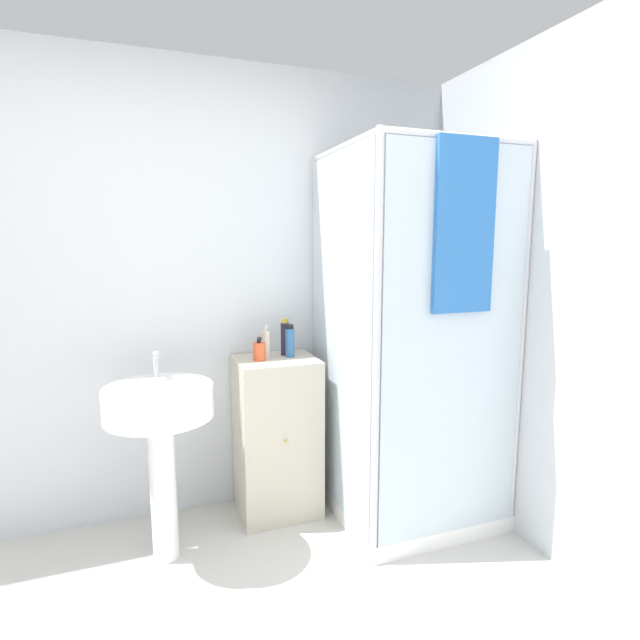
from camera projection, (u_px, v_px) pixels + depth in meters
The scene contains 8 objects.
wall_back at pixel (169, 295), 2.73m from camera, with size 6.40×0.06×2.50m, color silver.
shower_enclosure at pixel (406, 418), 2.74m from camera, with size 0.85×0.88×2.02m.
vanity_cabinet at pixel (277, 436), 2.83m from camera, with size 0.44×0.40×0.90m.
sink at pixel (160, 422), 2.36m from camera, with size 0.51×0.51×1.00m.
soap_dispenser at pixel (259, 351), 2.71m from camera, with size 0.06×0.07×0.13m.
shampoo_bottle_tall_black at pixel (285, 337), 2.83m from camera, with size 0.05×0.05×0.21m.
shampoo_bottle_blue at pixel (290, 341), 2.78m from camera, with size 0.05×0.05×0.18m.
lotion_bottle_white at pixel (266, 344), 2.76m from camera, with size 0.04×0.04×0.19m.
Camera 1 is at (-0.16, -1.14, 1.53)m, focal length 28.00 mm.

